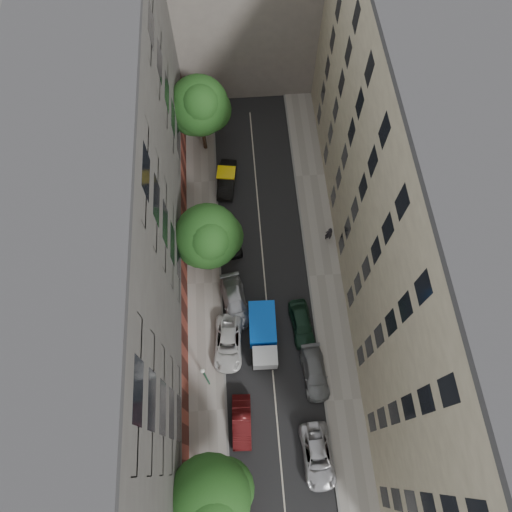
{
  "coord_description": "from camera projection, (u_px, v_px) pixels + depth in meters",
  "views": [
    {
      "loc": [
        -1.94,
        -15.61,
        38.47
      ],
      "look_at": [
        -0.82,
        -0.39,
        6.0
      ],
      "focal_mm": 32.0,
      "sensor_mm": 36.0,
      "label": 1
    }
  ],
  "objects": [
    {
      "name": "sidewalk_right",
      "position": [
        325.0,
        275.0,
        41.6
      ],
      "size": [
        3.0,
        44.0,
        0.15
      ],
      "primitive_type": "cube",
      "color": "gray",
      "rests_on": "ground"
    },
    {
      "name": "car_right_0",
      "position": [
        318.0,
        456.0,
        34.6
      ],
      "size": [
        2.5,
        5.05,
        1.38
      ],
      "primitive_type": "imported",
      "rotation": [
        0.0,
        0.0,
        0.04
      ],
      "color": "#B4B4B9",
      "rests_on": "ground"
    },
    {
      "name": "lamp_post",
      "position": [
        205.0,
        376.0,
        34.24
      ],
      "size": [
        0.36,
        0.36,
        5.57
      ],
      "color": "#195938",
      "rests_on": "sidewalk_left"
    },
    {
      "name": "ground",
      "position": [
        265.0,
        280.0,
        41.5
      ],
      "size": [
        120.0,
        120.0,
        0.0
      ],
      "primitive_type": "plane",
      "color": "#4C4C49",
      "rests_on": "ground"
    },
    {
      "name": "building_right",
      "position": [
        419.0,
        217.0,
        32.79
      ],
      "size": [
        8.0,
        44.0,
        20.0
      ],
      "primitive_type": "cube",
      "color": "#C1B596",
      "rests_on": "ground"
    },
    {
      "name": "tree_far",
      "position": [
        200.0,
        108.0,
        42.36
      ],
      "size": [
        5.8,
        5.6,
        8.92
      ],
      "color": "#382619",
      "rests_on": "sidewalk_left"
    },
    {
      "name": "car_right_1",
      "position": [
        315.0,
        373.0,
        37.26
      ],
      "size": [
        2.15,
        4.74,
        1.35
      ],
      "primitive_type": "imported",
      "rotation": [
        0.0,
        0.0,
        0.06
      ],
      "color": "slate",
      "rests_on": "ground"
    },
    {
      "name": "car_left_2",
      "position": [
        228.0,
        343.0,
        38.29
      ],
      "size": [
        2.73,
        5.2,
        1.4
      ],
      "primitive_type": "imported",
      "rotation": [
        0.0,
        0.0,
        -0.08
      ],
      "color": "silver",
      "rests_on": "ground"
    },
    {
      "name": "building_left",
      "position": [
        112.0,
        237.0,
        32.11
      ],
      "size": [
        8.0,
        44.0,
        20.0
      ],
      "primitive_type": "cube",
      "color": "#484644",
      "rests_on": "ground"
    },
    {
      "name": "car_left_5",
      "position": [
        227.0,
        180.0,
        45.25
      ],
      "size": [
        2.23,
        4.74,
        1.5
      ],
      "primitive_type": "imported",
      "rotation": [
        0.0,
        0.0,
        -0.14
      ],
      "color": "black",
      "rests_on": "ground"
    },
    {
      "name": "car_right_2",
      "position": [
        302.0,
        324.0,
        38.96
      ],
      "size": [
        2.13,
        4.5,
        1.49
      ],
      "primitive_type": "imported",
      "rotation": [
        0.0,
        0.0,
        0.09
      ],
      "color": "#152F20",
      "rests_on": "ground"
    },
    {
      "name": "tree_near",
      "position": [
        211.0,
        500.0,
        28.91
      ],
      "size": [
        5.63,
        5.41,
        8.52
      ],
      "color": "#382619",
      "rests_on": "sidewalk_left"
    },
    {
      "name": "car_left_4",
      "position": [
        231.0,
        240.0,
        42.5
      ],
      "size": [
        2.14,
        4.01,
        1.3
      ],
      "primitive_type": "imported",
      "rotation": [
        0.0,
        0.0,
        0.17
      ],
      "color": "black",
      "rests_on": "ground"
    },
    {
      "name": "sidewalk_left",
      "position": [
        204.0,
        283.0,
        41.26
      ],
      "size": [
        3.0,
        44.0,
        0.15
      ],
      "primitive_type": "cube",
      "color": "gray",
      "rests_on": "ground"
    },
    {
      "name": "tarp_truck",
      "position": [
        263.0,
        334.0,
        37.93
      ],
      "size": [
        2.29,
        5.41,
        2.48
      ],
      "rotation": [
        0.0,
        0.0,
        -0.03
      ],
      "color": "black",
      "rests_on": "ground"
    },
    {
      "name": "tree_mid",
      "position": [
        209.0,
        238.0,
        37.31
      ],
      "size": [
        5.68,
        5.47,
        8.07
      ],
      "color": "#382619",
      "rests_on": "sidewalk_left"
    },
    {
      "name": "car_left_1",
      "position": [
        242.0,
        422.0,
        35.64
      ],
      "size": [
        1.62,
        4.23,
        1.38
      ],
      "primitive_type": "imported",
      "rotation": [
        0.0,
        0.0,
        -0.04
      ],
      "color": "#4A0E10",
      "rests_on": "ground"
    },
    {
      "name": "road_surface",
      "position": [
        265.0,
        280.0,
        41.49
      ],
      "size": [
        8.0,
        44.0,
        0.02
      ],
      "primitive_type": "cube",
      "color": "black",
      "rests_on": "ground"
    },
    {
      "name": "pedestrian",
      "position": [
        329.0,
        234.0,
        42.25
      ],
      "size": [
        0.72,
        0.49,
        1.93
      ],
      "primitive_type": "imported",
      "rotation": [
        0.0,
        0.0,
        3.18
      ],
      "color": "black",
      "rests_on": "sidewalk_right"
    },
    {
      "name": "car_left_3",
      "position": [
        235.0,
        302.0,
        39.82
      ],
      "size": [
        2.77,
        5.29,
        1.46
      ],
      "primitive_type": "imported",
      "rotation": [
        0.0,
        0.0,
        0.15
      ],
      "color": "#B2B3B7",
      "rests_on": "ground"
    }
  ]
}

